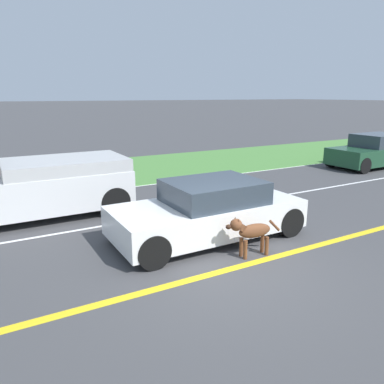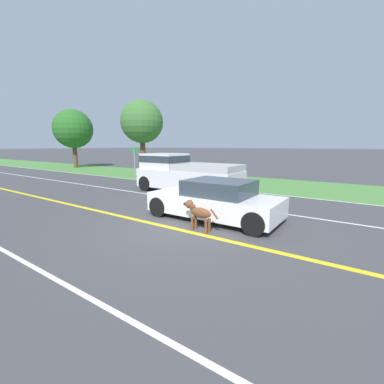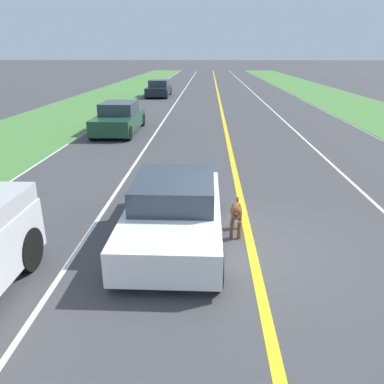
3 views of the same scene
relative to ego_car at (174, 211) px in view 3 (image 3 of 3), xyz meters
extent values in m
plane|color=#424244|center=(-1.59, 0.49, -0.62)|extent=(400.00, 400.00, 0.00)
cube|color=yellow|center=(-1.59, 0.49, -0.62)|extent=(0.18, 160.00, 0.01)
cube|color=white|center=(1.91, 0.49, -0.62)|extent=(0.10, 160.00, 0.01)
cube|color=white|center=(0.00, 0.04, -0.12)|extent=(1.89, 4.27, 0.63)
cube|color=#2D3842|center=(0.00, -0.13, 0.44)|extent=(1.63, 2.05, 0.49)
cylinder|color=black|center=(0.86, 1.74, -0.28)|extent=(0.22, 0.67, 0.67)
cylinder|color=black|center=(0.86, -1.66, -0.28)|extent=(0.22, 0.67, 0.67)
cylinder|color=black|center=(-0.86, 1.74, -0.28)|extent=(0.22, 0.67, 0.67)
cylinder|color=black|center=(-0.86, -1.66, -0.28)|extent=(0.22, 0.67, 0.67)
ellipsoid|color=brown|center=(-1.32, -0.26, -0.09)|extent=(0.31, 0.73, 0.29)
cylinder|color=brown|center=(-1.21, -0.02, -0.42)|extent=(0.08, 0.08, 0.39)
cylinder|color=brown|center=(-1.27, -0.52, -0.42)|extent=(0.08, 0.08, 0.39)
cylinder|color=brown|center=(-1.37, -0.01, -0.42)|extent=(0.08, 0.08, 0.39)
cylinder|color=brown|center=(-1.43, -0.50, -0.42)|extent=(0.08, 0.08, 0.39)
cylinder|color=brown|center=(-1.29, 0.04, 0.03)|extent=(0.17, 0.21, 0.19)
sphere|color=brown|center=(-1.27, 0.16, 0.10)|extent=(0.27, 0.27, 0.24)
ellipsoid|color=#331E14|center=(-1.25, 0.33, 0.08)|extent=(0.12, 0.13, 0.09)
cone|color=#55301C|center=(-1.21, 0.14, 0.19)|extent=(0.09, 0.09, 0.11)
cone|color=#55301C|center=(-1.34, 0.16, 0.19)|extent=(0.09, 0.09, 0.11)
cylinder|color=brown|center=(-1.37, -0.73, -0.04)|extent=(0.08, 0.27, 0.27)
cylinder|color=black|center=(2.53, 1.34, -0.22)|extent=(0.22, 0.79, 0.79)
cube|color=#1E472D|center=(3.71, -11.14, -0.08)|extent=(1.84, 4.51, 0.71)
cube|color=#2D3842|center=(3.71, -11.32, 0.56)|extent=(1.58, 2.17, 0.56)
cylinder|color=black|center=(4.54, -9.31, -0.29)|extent=(0.22, 0.67, 0.67)
cylinder|color=black|center=(4.54, -12.96, -0.29)|extent=(0.22, 0.67, 0.67)
cylinder|color=black|center=(2.87, -9.31, -0.29)|extent=(0.22, 0.67, 0.67)
cylinder|color=black|center=(2.87, -12.96, -0.29)|extent=(0.22, 0.67, 0.67)
cube|color=black|center=(3.78, -27.22, -0.09)|extent=(1.88, 4.37, 0.69)
cube|color=#2D3842|center=(3.78, -27.40, 0.54)|extent=(1.62, 2.10, 0.58)
cylinder|color=black|center=(4.64, -25.46, -0.29)|extent=(0.22, 0.66, 0.66)
cylinder|color=black|center=(4.64, -28.98, -0.29)|extent=(0.22, 0.66, 0.66)
cylinder|color=black|center=(2.93, -25.46, -0.29)|extent=(0.22, 0.66, 0.66)
cylinder|color=black|center=(2.93, -28.98, -0.29)|extent=(0.22, 0.66, 0.66)
camera|label=1|loc=(-6.80, 4.27, 2.53)|focal=35.00mm
camera|label=2|loc=(-7.23, -4.03, 1.79)|focal=24.00mm
camera|label=3|loc=(-0.68, 7.16, 3.10)|focal=35.00mm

